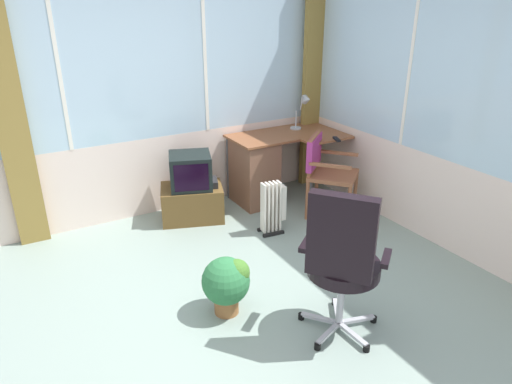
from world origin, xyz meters
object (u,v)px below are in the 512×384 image
at_px(wooden_armchair, 323,165).
at_px(potted_plant, 227,282).
at_px(office_chair, 342,257).
at_px(desk, 258,168).
at_px(desk_lamp, 304,106).
at_px(tv_remote, 337,139).
at_px(tv_on_stand, 192,191).
at_px(space_heater, 273,207).

bearing_deg(wooden_armchair, potted_plant, -147.80).
bearing_deg(office_chair, potted_plant, 131.03).
bearing_deg(desk, office_chair, -106.84).
height_order(desk_lamp, tv_remote, desk_lamp).
distance_m(tv_remote, office_chair, 2.26).
relative_size(desk, tv_remote, 8.34).
relative_size(desk_lamp, office_chair, 0.36).
distance_m(office_chair, tv_on_stand, 2.27).
bearing_deg(space_heater, wooden_armchair, 10.96).
height_order(desk, tv_remote, tv_remote).
bearing_deg(wooden_armchair, office_chair, -124.22).
relative_size(tv_on_stand, potted_plant, 1.64).
height_order(desk, potted_plant, desk).
distance_m(tv_remote, space_heater, 1.10).
relative_size(desk_lamp, potted_plant, 0.90).
bearing_deg(wooden_armchair, space_heater, -169.04).
distance_m(desk, space_heater, 0.79).
distance_m(wooden_armchair, potted_plant, 2.01).
height_order(desk, office_chair, office_chair).
bearing_deg(office_chair, tv_on_stand, 93.51).
bearing_deg(desk_lamp, office_chair, -119.89).
distance_m(tv_remote, wooden_armchair, 0.34).
xyz_separation_m(tv_remote, tv_on_stand, (-1.53, 0.47, -0.46)).
bearing_deg(office_chair, wooden_armchair, 55.78).
distance_m(desk, tv_remote, 0.94).
height_order(desk, tv_on_stand, desk).
bearing_deg(potted_plant, office_chair, -48.97).
bearing_deg(office_chair, space_heater, 74.06).
bearing_deg(tv_remote, wooden_armchair, -138.23).
bearing_deg(potted_plant, wooden_armchair, 32.20).
height_order(desk_lamp, potted_plant, desk_lamp).
distance_m(tv_remote, tv_on_stand, 1.66).
relative_size(desk, potted_plant, 2.73).
xyz_separation_m(wooden_armchair, potted_plant, (-1.68, -1.06, -0.29)).
bearing_deg(tv_remote, tv_on_stand, -176.39).
bearing_deg(desk_lamp, space_heater, -138.92).
bearing_deg(potted_plant, desk, 53.47).
bearing_deg(tv_remote, potted_plant, -128.40).
xyz_separation_m(desk, space_heater, (-0.25, -0.74, -0.14)).
bearing_deg(space_heater, desk_lamp, 41.08).
height_order(desk_lamp, tv_on_stand, desk_lamp).
xyz_separation_m(desk, potted_plant, (-1.23, -1.66, -0.14)).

